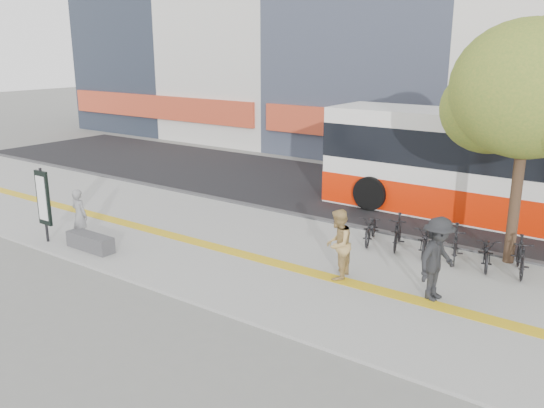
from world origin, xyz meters
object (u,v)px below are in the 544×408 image
Objects in this scene: signboard at (43,199)px; seated_woman at (80,216)px; bus at (521,174)px; pedestrian_dark at (437,259)px; bench at (90,242)px; street_tree at (528,92)px; pedestrian_tan at (338,244)px.

signboard is 1.12m from seated_woman.
signboard is 14.64m from bus.
signboard is at bearing -136.87° from bus.
pedestrian_dark is (10.63, 2.83, -0.32)m from signboard.
bench is at bearing -133.11° from bus.
bench is at bearing 115.25° from pedestrian_dark.
seated_woman is at bearing 36.74° from signboard.
seated_woman is (0.80, 0.60, -0.50)m from signboard.
signboard is 1.40× the size of seated_woman.
bench is 13.36m from bus.
signboard is 13.40m from street_tree.
pedestrian_dark reaches higher than bench.
pedestrian_tan reaches higher than seated_woman.
pedestrian_tan is at bearing -130.22° from street_tree.
street_tree reaches higher than pedestrian_dark.
bench is 1.02× the size of seated_woman.
seated_woman is 10.08m from pedestrian_dark.
pedestrian_dark is (9.03, 2.52, 0.74)m from bench.
bus reaches higher than pedestrian_tan.
signboard is at bearing -150.93° from street_tree.
bus reaches higher than bench.
signboard reaches higher than pedestrian_dark.
seated_woman is (-9.88, -9.41, -0.82)m from bus.
pedestrian_dark is at bearing -90.41° from bus.
street_tree is 4.69m from bus.
bus is 7.83m from pedestrian_tan.
street_tree is at bearing 31.62° from bench.
pedestrian_tan is at bearing 19.12° from bench.
street_tree is at bearing -2.46° from pedestrian_dark.
seated_woman is at bearing 159.97° from bench.
bench is 1.94m from signboard.
bus reaches higher than seated_woman.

